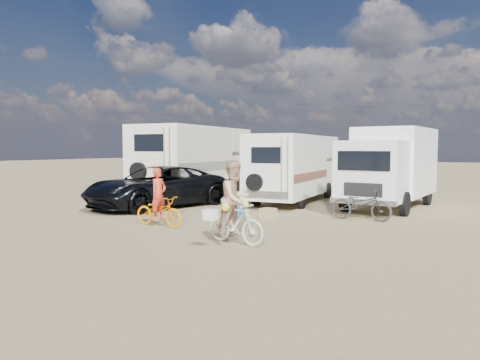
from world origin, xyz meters
The scene contains 12 objects.
ground centered at (0.00, 0.00, 0.00)m, with size 140.00×140.00×0.00m, color #958159.
rv_main centered at (0.17, 7.21, 1.41)m, with size 2.05×6.81×2.82m, color white, non-canonical shape.
rv_left centered at (-5.39, 7.62, 1.66)m, with size 2.73×7.50×3.31m, color white, non-canonical shape.
box_truck centered at (4.10, 7.08, 1.54)m, with size 2.32×6.05×3.07m, color white, non-canonical shape.
dark_suv centered at (-3.77, 2.86, 0.80)m, with size 2.65×5.75×1.60m, color black.
bike_man centered at (-0.86, -0.47, 0.44)m, with size 0.59×1.69×0.89m, color orange.
bike_woman centered at (2.35, -1.49, 0.51)m, with size 0.48×1.70×1.02m, color beige.
rider_man centered at (-0.86, -0.47, 0.77)m, with size 0.56×0.37×1.54m, color red.
rider_woman centered at (2.35, -1.49, 0.91)m, with size 0.89×0.69×1.83m, color tan.
bike_parked centered at (3.99, 3.59, 0.51)m, with size 0.67×1.93×1.01m, color #262926.
cooler centered at (0.33, 1.85, 0.23)m, with size 0.57×0.41×0.45m, color #2C6396.
crate centered at (1.27, 2.43, 0.17)m, with size 0.43×0.43×0.34m, color #938553.
Camera 1 is at (7.87, -10.83, 2.30)m, focal length 34.26 mm.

